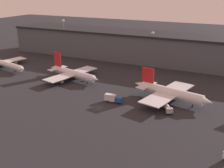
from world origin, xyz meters
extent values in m
plane|color=#26262B|center=(0.00, 0.00, 0.00)|extent=(600.00, 600.00, 0.00)
cube|color=#4C515B|center=(0.00, 81.39, 8.91)|extent=(213.96, 26.06, 17.83)
cube|color=black|center=(0.00, 81.39, 18.43)|extent=(213.96, 28.06, 1.20)
cylinder|color=white|center=(-82.58, 27.07, 3.17)|extent=(41.41, 12.74, 3.34)
cylinder|color=#ADB2B7|center=(-82.58, 27.07, 2.59)|extent=(39.27, 11.78, 2.84)
cone|color=white|center=(-61.27, 22.10, 3.17)|extent=(4.62, 4.00, 3.17)
cylinder|color=gray|center=(-81.19, 36.68, 1.59)|extent=(3.99, 2.62, 1.84)
cylinder|color=black|center=(-68.35, 23.75, 0.75)|extent=(0.50, 0.50, 1.50)
cylinder|color=black|center=(-84.31, 28.85, 0.75)|extent=(0.50, 0.50, 1.50)
cylinder|color=silver|center=(-29.71, 26.64, 3.51)|extent=(29.08, 10.19, 3.70)
cylinder|color=silver|center=(-29.71, 26.64, 2.87)|extent=(27.54, 9.32, 3.14)
cone|color=silver|center=(-14.51, 23.09, 3.51)|extent=(5.12, 4.43, 3.51)
cone|color=silver|center=(-45.10, 30.22, 3.79)|extent=(6.12, 4.32, 3.14)
cube|color=red|center=(-41.58, 29.40, 9.42)|extent=(5.13, 1.57, 8.12)
cube|color=silver|center=(-42.14, 29.54, 4.07)|extent=(6.30, 12.42, 0.24)
cube|color=silver|center=(-31.13, 26.96, 3.05)|extent=(15.43, 34.02, 0.36)
cylinder|color=gray|center=(-28.18, 35.78, 1.78)|extent=(4.42, 2.90, 2.03)
cylinder|color=gray|center=(-32.38, 17.76, 1.78)|extent=(4.42, 2.90, 2.03)
cylinder|color=black|center=(-19.83, 24.33, 0.83)|extent=(0.50, 0.50, 1.66)
cylinder|color=black|center=(-30.79, 28.41, 0.83)|extent=(0.50, 0.50, 1.66)
cylinder|color=black|center=(-31.46, 25.52, 0.83)|extent=(0.50, 0.50, 1.66)
cylinder|color=silver|center=(25.21, 19.39, 4.17)|extent=(28.90, 10.78, 4.39)
cylinder|color=silver|center=(25.21, 19.39, 3.40)|extent=(27.35, 9.82, 3.73)
cone|color=silver|center=(40.44, 15.83, 4.17)|extent=(6.07, 5.26, 4.17)
cone|color=silver|center=(9.76, 22.99, 4.50)|extent=(7.26, 5.13, 3.73)
cube|color=red|center=(13.49, 22.12, 9.75)|extent=(6.07, 1.79, 6.78)
cube|color=silver|center=(12.93, 22.25, 4.83)|extent=(7.01, 12.72, 0.24)
cube|color=silver|center=(23.82, 19.71, 3.62)|extent=(17.00, 34.76, 0.36)
cylinder|color=gray|center=(26.78, 28.63, 2.16)|extent=(5.25, 3.45, 2.41)
cylinder|color=gray|center=(22.52, 10.40, 2.16)|extent=(5.25, 3.45, 2.41)
cylinder|color=black|center=(34.98, 17.11, 0.99)|extent=(0.50, 0.50, 1.97)
cylinder|color=black|center=(24.21, 21.42, 0.99)|extent=(0.50, 0.50, 1.97)
cylinder|color=black|center=(23.42, 18.00, 0.99)|extent=(0.50, 0.50, 1.97)
cube|color=#9EA3A8|center=(28.07, 6.23, 1.71)|extent=(2.99, 2.62, 1.99)
cylinder|color=#B7B7BC|center=(26.62, 8.65, 1.77)|extent=(3.53, 3.95, 2.10)
cylinder|color=black|center=(28.79, 6.92, 0.45)|extent=(1.02, 1.10, 0.90)
cylinder|color=black|center=(27.13, 5.92, 0.45)|extent=(1.02, 1.10, 0.90)
cylinder|color=black|center=(27.01, 9.88, 0.45)|extent=(1.02, 1.10, 0.90)
cylinder|color=black|center=(25.35, 8.88, 0.45)|extent=(1.02, 1.10, 0.90)
cube|color=#195199|center=(5.88, 7.69, 1.76)|extent=(2.39, 2.24, 2.08)
cube|color=silver|center=(1.61, 7.71, 2.11)|extent=(4.92, 2.26, 2.78)
cylinder|color=black|center=(5.65, 8.52, 0.45)|extent=(0.90, 0.56, 0.90)
cylinder|color=black|center=(5.64, 6.85, 0.45)|extent=(0.90, 0.56, 0.90)
cylinder|color=black|center=(0.59, 8.55, 0.45)|extent=(0.90, 0.56, 0.90)
cylinder|color=black|center=(0.58, 6.88, 0.45)|extent=(0.90, 0.56, 0.90)
cylinder|color=slate|center=(-65.03, 69.71, 12.21)|extent=(0.70, 0.70, 24.41)
sphere|color=beige|center=(-65.03, 69.71, 25.01)|extent=(1.80, 1.80, 1.80)
cylinder|color=slate|center=(-0.11, 69.71, 10.16)|extent=(0.70, 0.70, 20.33)
sphere|color=beige|center=(-0.11, 69.71, 20.93)|extent=(1.80, 1.80, 1.80)
camera|label=1|loc=(51.15, -93.84, 48.03)|focal=45.00mm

